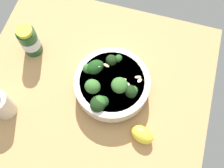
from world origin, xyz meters
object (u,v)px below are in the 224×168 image
object	(u,v)px
bottle_tall	(1,104)
bottle_short	(30,41)
bowl_of_broccoli	(111,84)
lemon_wedge	(142,135)

from	to	relation	value
bottle_tall	bottle_short	bearing A→B (deg)	0.15
bowl_of_broccoli	bottle_short	size ratio (longest dim) A/B	1.94
lemon_wedge	bottle_tall	distance (cm)	39.05
bowl_of_broccoli	bottle_short	world-z (taller)	bottle_short
bowl_of_broccoli	bottle_tall	distance (cm)	30.41
bottle_tall	bottle_short	distance (cm)	20.47
bottle_short	bowl_of_broccoli	bearing A→B (deg)	-103.25
lemon_wedge	bowl_of_broccoli	bearing A→B (deg)	47.51
lemon_wedge	bottle_tall	size ratio (longest dim) A/B	0.61
bottle_tall	lemon_wedge	bearing A→B (deg)	-85.25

